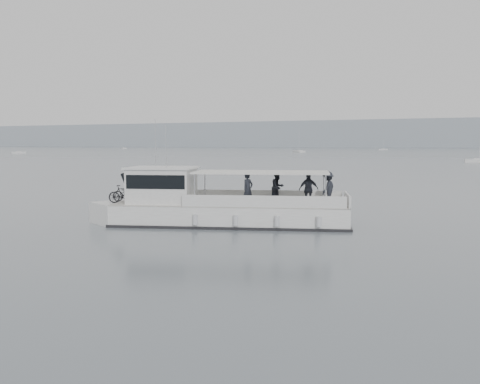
% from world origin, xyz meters
% --- Properties ---
extents(ground, '(1400.00, 1400.00, 0.00)m').
position_xyz_m(ground, '(0.00, 0.00, 0.00)').
color(ground, slate).
rests_on(ground, ground).
extents(headland, '(1400.00, 90.00, 28.00)m').
position_xyz_m(headland, '(0.00, 560.00, 14.00)').
color(headland, '#939EA8').
rests_on(headland, ground).
extents(tour_boat, '(12.50, 6.35, 5.29)m').
position_xyz_m(tour_boat, '(-5.74, -3.25, 0.87)').
color(tour_boat, white).
rests_on(tour_boat, ground).
extents(moored_fleet, '(440.53, 332.12, 10.10)m').
position_xyz_m(moored_fleet, '(-17.32, 185.44, 0.36)').
color(moored_fleet, white).
rests_on(moored_fleet, ground).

